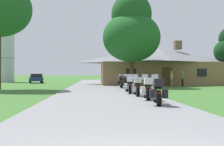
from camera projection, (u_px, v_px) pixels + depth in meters
The scene contains 15 objects.
ground_plane at pixel (102, 90), 23.66m from camera, with size 500.00×500.00×0.00m, color #386628.
asphalt_driveway at pixel (103, 91), 21.66m from camera, with size 6.40×80.00×0.06m, color slate.
motorcycle_red_nearest_to_camera at pixel (157, 92), 11.74m from camera, with size 0.86×2.08×1.30m.
motorcycle_red_second_in_row at pixel (147, 89), 14.09m from camera, with size 0.81×2.08×1.30m.
motorcycle_white_third_in_row at pixel (137, 86), 16.51m from camera, with size 0.66×2.08×1.30m.
motorcycle_white_fourth_in_row at pixel (130, 85), 18.64m from camera, with size 0.91×2.08×1.30m.
motorcycle_white_fifth_in_row at pixel (127, 84), 21.02m from camera, with size 0.80×2.07×1.30m.
motorcycle_yellow_sixth_in_row at pixel (126, 83), 23.58m from camera, with size 0.66×2.08×1.30m.
motorcycle_red_farthest_in_row at pixel (121, 82), 25.90m from camera, with size 0.73×2.08×1.30m.
stone_lodge at pixel (158, 66), 35.55m from camera, with size 15.37×9.35×5.66m.
bystander_olive_shirt_near_lodge at pixel (182, 78), 30.02m from camera, with size 0.45×0.39×1.67m.
bystander_tan_shirt_beside_signpost at pixel (171, 78), 29.26m from camera, with size 0.36×0.50×1.67m.
tree_by_lodge_front at pixel (131, 31), 28.60m from camera, with size 5.99×5.99×9.80m.
metal_silo_distant at pixel (4, 56), 46.01m from camera, with size 3.41×3.41×8.78m.
parked_navy_suv_far_left at pixel (36, 78), 41.32m from camera, with size 2.95×4.92×1.40m.
Camera 1 is at (-0.69, -3.67, 1.37)m, focal length 44.22 mm.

